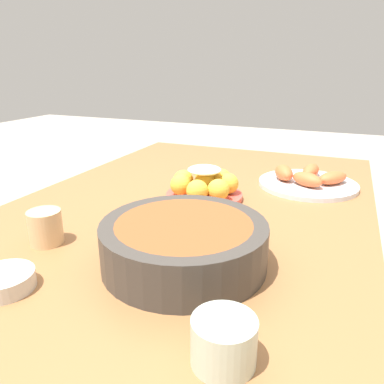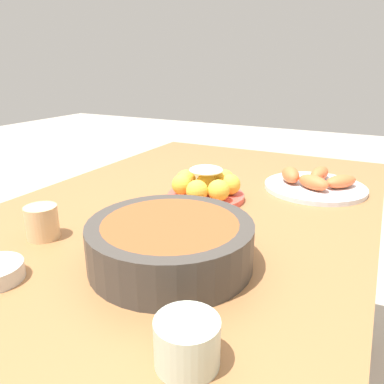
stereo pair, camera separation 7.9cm
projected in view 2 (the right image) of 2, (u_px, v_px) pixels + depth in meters
The scene contains 6 objects.
dining_table at pixel (177, 244), 0.99m from camera, with size 1.60×0.94×0.76m.
cake_plate at pixel (206, 186), 1.05m from camera, with size 0.22×0.22×0.10m.
serving_bowl at pixel (171, 242), 0.71m from camera, with size 0.31×0.31×0.09m.
seafood_platter at pixel (315, 183), 1.14m from camera, with size 0.30×0.30×0.06m.
cup_near at pixel (42, 222), 0.82m from camera, with size 0.07×0.07×0.07m.
cup_far at pixel (187, 342), 0.47m from camera, with size 0.09×0.09×0.06m.
Camera 2 is at (0.77, 0.44, 1.13)m, focal length 35.00 mm.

